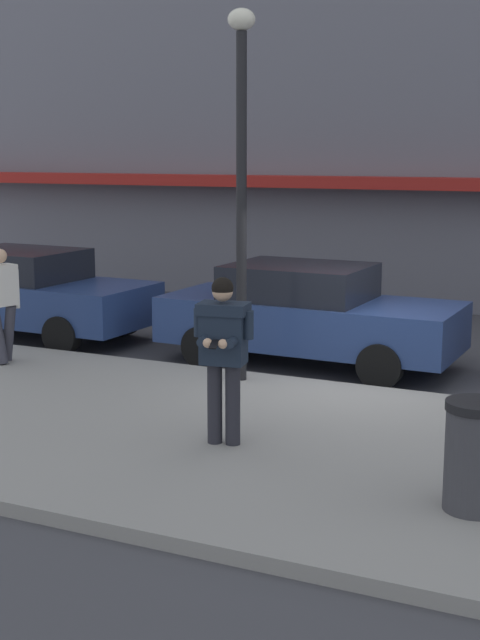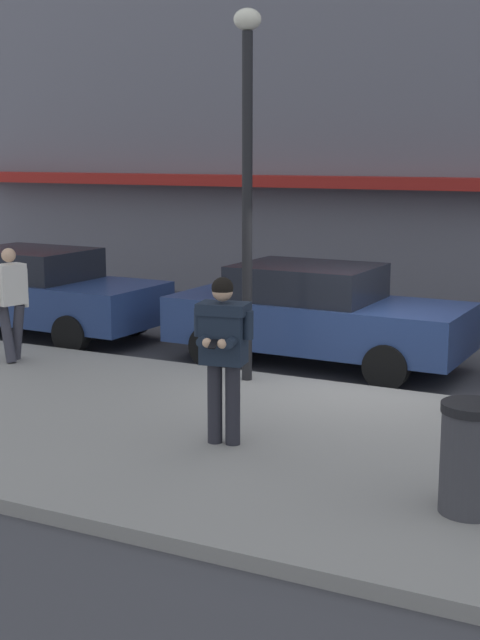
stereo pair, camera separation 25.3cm
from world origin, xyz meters
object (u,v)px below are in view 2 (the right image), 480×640
at_px(pedestrian_in_light_coat, 11,297).
at_px(trash_bin, 471,458).
at_px(street_lamp_post, 247,158).
at_px(man_texting_on_phone, 223,342).
at_px(parked_sedan_near, 37,292).
at_px(parked_sedan_mid, 315,314).

bearing_deg(pedestrian_in_light_coat, trash_bin, -19.74).
bearing_deg(street_lamp_post, man_texting_on_phone, -68.85).
bearing_deg(street_lamp_post, parked_sedan_near, 162.10).
relative_size(parked_sedan_mid, street_lamp_post, 0.93).
distance_m(parked_sedan_near, trash_bin, 9.92).
bearing_deg(man_texting_on_phone, trash_bin, -13.71).
distance_m(pedestrian_in_light_coat, trash_bin, 7.83).
height_order(man_texting_on_phone, street_lamp_post, street_lamp_post).
xyz_separation_m(parked_sedan_mid, pedestrian_in_light_coat, (-3.90, -2.33, 0.32)).
height_order(parked_sedan_near, man_texting_on_phone, man_texting_on_phone).
bearing_deg(man_texting_on_phone, street_lamp_post, 111.15).
height_order(parked_sedan_mid, man_texting_on_phone, man_texting_on_phone).
xyz_separation_m(parked_sedan_near, street_lamp_post, (4.92, -1.59, 2.35)).
relative_size(man_texting_on_phone, trash_bin, 1.84).
relative_size(parked_sedan_mid, pedestrian_in_light_coat, 2.67).
relative_size(parked_sedan_near, parked_sedan_mid, 1.00).
relative_size(parked_sedan_near, man_texting_on_phone, 2.53).
relative_size(parked_sedan_mid, man_texting_on_phone, 2.52).
xyz_separation_m(pedestrian_in_light_coat, trash_bin, (7.36, -2.64, -0.47)).
distance_m(parked_sedan_mid, street_lamp_post, 2.94).
distance_m(parked_sedan_near, pedestrian_in_light_coat, 2.56).
xyz_separation_m(street_lamp_post, trash_bin, (3.75, -3.23, -2.51)).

